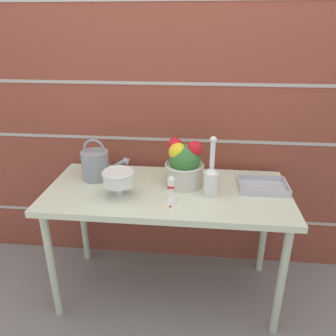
{
  "coord_description": "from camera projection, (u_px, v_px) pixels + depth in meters",
  "views": [
    {
      "loc": [
        0.17,
        -1.67,
        1.6
      ],
      "look_at": [
        0.0,
        0.03,
        0.86
      ],
      "focal_mm": 35.0,
      "sensor_mm": 36.0,
      "label": 1
    }
  ],
  "objects": [
    {
      "name": "figurine_vase",
      "position": [
        171.0,
        192.0,
        1.71
      ],
      "size": [
        0.07,
        0.07,
        0.15
      ],
      "color": "white",
      "rests_on": "patio_table"
    },
    {
      "name": "watering_can",
      "position": [
        96.0,
        165.0,
        1.98
      ],
      "size": [
        0.31,
        0.16,
        0.25
      ],
      "color": "gray",
      "rests_on": "patio_table"
    },
    {
      "name": "wire_tray",
      "position": [
        263.0,
        187.0,
        1.88
      ],
      "size": [
        0.28,
        0.21,
        0.04
      ],
      "color": "#B7B7BC",
      "rests_on": "patio_table"
    },
    {
      "name": "flower_planter",
      "position": [
        184.0,
        164.0,
        1.89
      ],
      "size": [
        0.23,
        0.23,
        0.28
      ],
      "color": "beige",
      "rests_on": "patio_table"
    },
    {
      "name": "brick_wall",
      "position": [
        174.0,
        111.0,
        2.1
      ],
      "size": [
        3.6,
        0.08,
        2.2
      ],
      "color": "brown",
      "rests_on": "ground_plane"
    },
    {
      "name": "crystal_pedestal_bowl",
      "position": [
        119.0,
        179.0,
        1.77
      ],
      "size": [
        0.18,
        0.18,
        0.15
      ],
      "color": "silver",
      "rests_on": "patio_table"
    },
    {
      "name": "fallen_petal",
      "position": [
        170.0,
        206.0,
        1.69
      ],
      "size": [
        0.01,
        0.01,
        0.01
      ],
      "color": "red",
      "rests_on": "patio_table"
    },
    {
      "name": "patio_table",
      "position": [
        167.0,
        200.0,
        1.91
      ],
      "size": [
        1.39,
        0.64,
        0.74
      ],
      "color": "beige",
      "rests_on": "ground_plane"
    },
    {
      "name": "glass_decanter",
      "position": [
        211.0,
        177.0,
        1.78
      ],
      "size": [
        0.08,
        0.08,
        0.34
      ],
      "color": "silver",
      "rests_on": "patio_table"
    },
    {
      "name": "ground_plane",
      "position": [
        168.0,
        289.0,
        2.17
      ],
      "size": [
        12.0,
        12.0,
        0.0
      ],
      "primitive_type": "plane",
      "color": "gray"
    }
  ]
}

